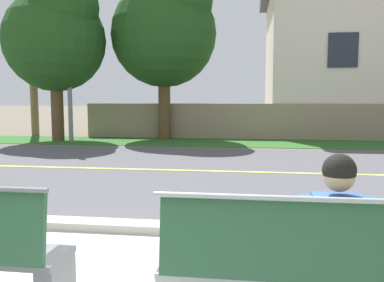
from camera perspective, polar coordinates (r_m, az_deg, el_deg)
ground_plane at (r=10.46m, az=2.30°, el=-2.82°), size 140.00×140.00×0.00m
curb_edge at (r=4.99m, az=-3.96°, el=-12.18°), size 44.00×0.30×0.11m
street_asphalt at (r=8.99m, az=1.40°, el=-4.26°), size 52.00×8.00×0.01m
road_centre_line at (r=8.99m, az=1.40°, el=-4.23°), size 48.00×0.14×0.01m
far_verge_grass at (r=14.70m, az=3.88°, el=-0.22°), size 48.00×2.80×0.02m
bench_right at (r=2.94m, az=14.65°, el=-17.33°), size 1.90×0.48×1.01m
seated_person_blue at (r=3.07m, az=19.38°, el=-12.18°), size 0.52×0.68×1.25m
streetlamp at (r=15.98m, az=-16.88°, el=15.73°), size 0.24×2.10×7.70m
shade_tree_far_left at (r=16.05m, az=-18.55°, el=14.24°), size 3.72×3.72×6.13m
shade_tree_left at (r=16.14m, az=-3.59°, el=15.87°), size 4.07×4.07×6.72m
garden_wall at (r=16.16m, az=7.65°, el=2.77°), size 13.00×0.36×1.40m
house_across_street at (r=20.24m, az=24.43°, el=10.75°), size 10.13×6.91×6.82m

